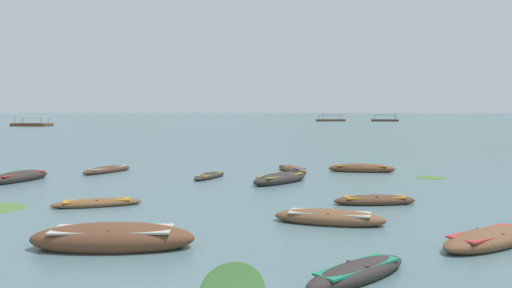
% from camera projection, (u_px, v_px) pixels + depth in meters
% --- Properties ---
extents(ground_plane, '(6000.00, 6000.00, 0.00)m').
position_uv_depth(ground_plane, '(241.00, 112.00, 1504.25)').
color(ground_plane, slate).
extents(mountain_1, '(785.81, 785.81, 284.87)m').
position_uv_depth(mountain_1, '(137.00, 84.00, 2547.29)').
color(mountain_1, slate).
rests_on(mountain_1, ground).
extents(mountain_2, '(1533.51, 1533.51, 604.39)m').
position_uv_depth(mountain_2, '(380.00, 51.00, 2422.56)').
color(mountain_2, slate).
rests_on(mountain_2, ground).
extents(mountain_3, '(1217.98, 1217.98, 481.04)m').
position_uv_depth(mountain_3, '(489.00, 68.00, 2682.17)').
color(mountain_3, '#56665B').
rests_on(mountain_3, ground).
extents(rowboat_0, '(4.14, 1.80, 0.64)m').
position_uv_depth(rowboat_0, '(362.00, 169.00, 30.08)').
color(rowboat_0, brown).
rests_on(rowboat_0, ground).
extents(rowboat_1, '(2.07, 3.21, 0.37)m').
position_uv_depth(rowboat_1, '(210.00, 176.00, 27.32)').
color(rowboat_1, '#2D2826').
rests_on(rowboat_1, ground).
extents(rowboat_2, '(3.36, 1.06, 0.47)m').
position_uv_depth(rowboat_2, '(375.00, 200.00, 19.60)').
color(rowboat_2, '#4C3323').
rests_on(rowboat_2, ground).
extents(rowboat_4, '(4.43, 1.47, 0.87)m').
position_uv_depth(rowboat_4, '(113.00, 238.00, 13.29)').
color(rowboat_4, brown).
rests_on(rowboat_4, ground).
extents(rowboat_5, '(2.49, 4.00, 0.69)m').
position_uv_depth(rowboat_5, '(19.00, 177.00, 26.05)').
color(rowboat_5, '#2D2826').
rests_on(rowboat_5, ground).
extents(rowboat_6, '(3.61, 3.66, 0.67)m').
position_uv_depth(rowboat_6, '(280.00, 179.00, 25.47)').
color(rowboat_6, '#2D2826').
rests_on(rowboat_6, ground).
extents(rowboat_7, '(2.02, 3.19, 0.49)m').
position_uv_depth(rowboat_7, '(292.00, 169.00, 30.16)').
color(rowboat_7, brown).
rests_on(rowboat_7, ground).
extents(rowboat_8, '(3.00, 2.64, 0.49)m').
position_uv_depth(rowboat_8, '(357.00, 273.00, 10.83)').
color(rowboat_8, '#2D2826').
rests_on(rowboat_8, ground).
extents(rowboat_9, '(3.87, 2.17, 0.58)m').
position_uv_depth(rowboat_9, '(329.00, 218.00, 16.27)').
color(rowboat_9, brown).
rests_on(rowboat_9, ground).
extents(rowboat_10, '(3.51, 1.73, 0.38)m').
position_uv_depth(rowboat_10, '(97.00, 203.00, 19.19)').
color(rowboat_10, brown).
rests_on(rowboat_10, ground).
extents(rowboat_11, '(2.67, 3.62, 0.49)m').
position_uv_depth(rowboat_11, '(107.00, 170.00, 29.80)').
color(rowboat_11, '#4C3323').
rests_on(rowboat_11, ground).
extents(rowboat_12, '(3.88, 3.01, 0.57)m').
position_uv_depth(rowboat_12, '(490.00, 239.00, 13.59)').
color(rowboat_12, brown).
rests_on(rowboat_12, ground).
extents(ferry_0, '(10.86, 6.12, 2.54)m').
position_uv_depth(ferry_0, '(331.00, 120.00, 181.50)').
color(ferry_0, '#4C3323').
rests_on(ferry_0, ground).
extents(ferry_1, '(10.21, 5.44, 2.54)m').
position_uv_depth(ferry_1, '(385.00, 120.00, 180.77)').
color(ferry_1, '#4C3323').
rests_on(ferry_1, ground).
extents(ferry_2, '(10.00, 5.81, 2.54)m').
position_uv_depth(ferry_2, '(32.00, 124.00, 122.09)').
color(ferry_2, brown).
rests_on(ferry_2, ground).
extents(weed_patch_0, '(1.99, 1.92, 0.14)m').
position_uv_depth(weed_patch_0, '(430.00, 178.00, 27.43)').
color(weed_patch_0, '#477033').
rests_on(weed_patch_0, ground).
extents(weed_patch_2, '(3.40, 2.82, 0.14)m').
position_uv_depth(weed_patch_2, '(86.00, 233.00, 14.99)').
color(weed_patch_2, '#38662D').
rests_on(weed_patch_2, ground).
extents(weed_patch_3, '(1.44, 3.48, 0.14)m').
position_uv_depth(weed_patch_3, '(233.00, 287.00, 10.37)').
color(weed_patch_3, '#2D5628').
rests_on(weed_patch_3, ground).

